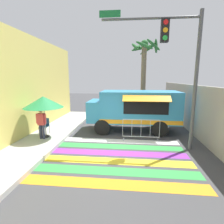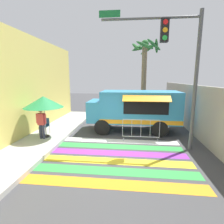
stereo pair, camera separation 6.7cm
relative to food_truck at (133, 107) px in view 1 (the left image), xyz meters
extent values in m
plane|color=#424244|center=(-0.90, -3.09, -1.47)|extent=(60.00, 60.00, 0.00)
cube|color=#B7B5AD|center=(-5.74, -3.09, -1.38)|extent=(4.40, 16.00, 0.18)
cube|color=#E5D166|center=(-5.80, -3.09, 1.31)|extent=(0.25, 16.00, 5.56)
cube|color=#A39E93|center=(3.57, -0.09, -0.05)|extent=(0.20, 16.00, 2.84)
cube|color=orange|center=(-0.90, -5.73, -1.47)|extent=(6.40, 0.56, 0.01)
cube|color=green|center=(-0.90, -4.97, -1.47)|extent=(6.40, 0.56, 0.01)
cube|color=yellow|center=(-0.90, -4.21, -1.47)|extent=(6.40, 0.56, 0.01)
cube|color=purple|center=(-0.90, -3.45, -1.47)|extent=(6.40, 0.56, 0.01)
cube|color=green|center=(-0.90, -2.69, -1.47)|extent=(6.40, 0.56, 0.01)
cube|color=white|center=(-0.90, -1.93, -1.47)|extent=(6.40, 0.56, 0.01)
cube|color=#338CBF|center=(0.42, 0.01, 0.08)|extent=(4.57, 2.22, 1.82)
cube|color=#338CBF|center=(-1.87, 0.01, -0.21)|extent=(1.61, 2.04, 1.23)
cube|color=#1E232D|center=(-2.63, 0.01, 0.10)|extent=(0.06, 1.78, 0.47)
cube|color=black|center=(0.69, -1.12, 0.22)|extent=(2.42, 0.03, 0.82)
cube|color=orange|center=(0.69, -1.33, 0.71)|extent=(2.52, 0.43, 0.31)
cube|color=orange|center=(0.42, -1.11, -0.64)|extent=(4.57, 0.01, 0.24)
cylinder|color=black|center=(-1.73, -1.02, -1.02)|extent=(0.91, 0.22, 0.91)
cylinder|color=black|center=(-1.73, 1.03, -1.02)|extent=(0.91, 0.22, 0.91)
cylinder|color=black|center=(1.49, -1.02, -1.02)|extent=(0.91, 0.22, 0.91)
cylinder|color=black|center=(1.49, 1.03, -1.02)|extent=(0.91, 0.22, 0.91)
cylinder|color=#515456|center=(2.61, -2.65, 1.50)|extent=(0.16, 0.16, 5.94)
cylinder|color=#515456|center=(0.59, -2.65, 4.18)|extent=(4.06, 0.11, 0.11)
cube|color=black|center=(1.19, -2.68, 3.67)|extent=(0.32, 0.28, 0.90)
cylinder|color=red|center=(1.19, -2.82, 3.97)|extent=(0.20, 0.02, 0.20)
cylinder|color=#F2A519|center=(1.19, -2.82, 3.67)|extent=(0.20, 0.02, 0.20)
cylinder|color=green|center=(1.19, -2.82, 3.37)|extent=(0.20, 0.02, 0.20)
cube|color=#197238|center=(-1.09, -2.67, 4.40)|extent=(0.90, 0.02, 0.28)
cylinder|color=black|center=(-4.55, -2.18, -1.27)|extent=(0.36, 0.36, 0.06)
cylinder|color=#B2B2B7|center=(-4.55, -2.18, -0.22)|extent=(0.04, 0.04, 2.15)
cone|color=#268C4C|center=(-4.55, -2.18, 0.57)|extent=(1.97, 1.97, 0.58)
cylinder|color=#4C4C51|center=(-5.03, -1.99, -1.08)|extent=(0.02, 0.02, 0.44)
cylinder|color=#4C4C51|center=(-4.62, -1.99, -1.08)|extent=(0.02, 0.02, 0.44)
cylinder|color=#4C4C51|center=(-5.03, -1.59, -1.08)|extent=(0.02, 0.02, 0.44)
cylinder|color=#4C4C51|center=(-4.62, -1.59, -1.08)|extent=(0.02, 0.02, 0.44)
cube|color=#2D5999|center=(-4.83, -1.79, -0.84)|extent=(0.43, 0.43, 0.03)
cube|color=#2D5999|center=(-4.83, -1.59, -0.62)|extent=(0.43, 0.03, 0.42)
cylinder|color=#2D3347|center=(-4.68, -2.45, -0.93)|extent=(0.13, 0.13, 0.73)
cylinder|color=#2D3347|center=(-4.53, -2.45, -0.93)|extent=(0.13, 0.13, 0.73)
cube|color=#CC3F3F|center=(-4.60, -2.45, -0.27)|extent=(0.34, 0.20, 0.59)
cylinder|color=#CC3F3F|center=(-4.82, -2.45, -0.24)|extent=(0.09, 0.09, 0.50)
cylinder|color=#CC3F3F|center=(-4.38, -2.45, -0.24)|extent=(0.09, 0.09, 0.50)
sphere|color=#9E7051|center=(-4.60, -2.45, 0.16)|extent=(0.21, 0.21, 0.21)
cylinder|color=#B7BABF|center=(0.42, -1.71, -0.36)|extent=(1.90, 0.04, 0.04)
cylinder|color=#B7BABF|center=(0.42, -1.71, -1.27)|extent=(1.90, 0.04, 0.04)
cylinder|color=#B7BABF|center=(-0.53, -1.71, -0.81)|extent=(0.02, 0.02, 0.91)
cylinder|color=#B7BABF|center=(-0.06, -1.71, -0.81)|extent=(0.02, 0.02, 0.91)
cylinder|color=#B7BABF|center=(0.42, -1.71, -0.81)|extent=(0.02, 0.02, 0.91)
cylinder|color=#B7BABF|center=(0.90, -1.71, -0.81)|extent=(0.02, 0.02, 0.91)
cylinder|color=#B7BABF|center=(1.37, -1.71, -0.81)|extent=(0.02, 0.02, 0.91)
cube|color=#B7BABF|center=(-0.48, -1.71, -1.46)|extent=(0.06, 0.44, 0.03)
cube|color=#B7BABF|center=(1.32, -1.71, -1.46)|extent=(0.06, 0.44, 0.03)
cylinder|color=#7A664C|center=(0.88, 4.05, 1.39)|extent=(0.40, 0.40, 5.73)
sphere|color=#2D6B33|center=(0.88, 4.05, 4.41)|extent=(0.60, 0.60, 0.60)
ellipsoid|color=#2D6B33|center=(1.75, 3.89, 4.18)|extent=(0.54, 1.72, 0.99)
ellipsoid|color=#2D6B33|center=(1.26, 4.77, 4.16)|extent=(1.49, 0.94, 1.01)
ellipsoid|color=#2D6B33|center=(0.72, 4.93, 4.26)|extent=(1.81, 0.54, 0.69)
ellipsoid|color=#2D6B33|center=(0.29, 4.38, 4.18)|extent=(0.85, 1.26, 0.79)
ellipsoid|color=#2D6B33|center=(0.14, 3.80, 4.19)|extent=(0.71, 1.52, 0.85)
ellipsoid|color=#2D6B33|center=(0.81, 3.35, 4.19)|extent=(1.38, 0.36, 0.79)
ellipsoid|color=#2D6B33|center=(1.51, 3.45, 4.22)|extent=(1.35, 1.42, 0.83)
camera|label=1|loc=(-0.19, -10.57, 1.73)|focal=28.00mm
camera|label=2|loc=(-0.12, -10.57, 1.73)|focal=28.00mm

